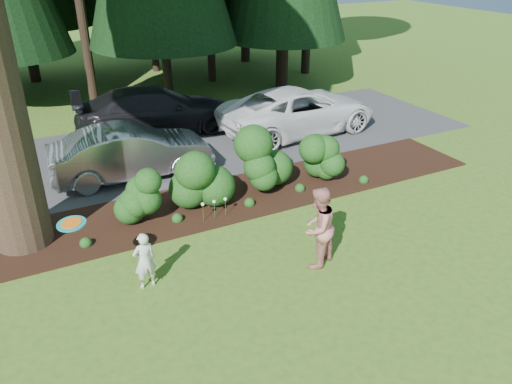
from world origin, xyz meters
The scene contains 11 objects.
ground centered at (0.00, 0.00, 0.00)m, with size 80.00×80.00×0.00m, color #3C631C.
mulch_bed centered at (0.00, 3.25, 0.03)m, with size 16.00×2.50×0.05m, color black.
driveway centered at (0.00, 7.50, 0.01)m, with size 22.00×6.00×0.03m, color #38383A.
shrub_row centered at (0.77, 3.14, 0.81)m, with size 6.53×1.60×1.61m.
lily_cluster centered at (-0.30, 2.40, 0.50)m, with size 0.69×0.09×0.57m.
car_silver_wagon centered at (-1.44, 5.84, 0.79)m, with size 1.60×4.59×1.51m, color #A6A6AA.
car_white_suv centered at (4.88, 6.91, 0.84)m, with size 2.67×5.80×1.61m, color white.
car_dark_suv centered at (0.34, 9.21, 0.85)m, with size 2.29×5.64×1.64m, color black.
child centered at (-2.55, 0.55, 0.62)m, with size 0.45×0.30×1.24m, color silver.
adult centered at (0.90, -0.34, 0.90)m, with size 0.88×0.69×1.81m, color red.
frisbee centered at (-3.74, 0.77, 1.67)m, with size 0.53×0.53×0.08m.
Camera 1 is at (-4.31, -7.70, 6.25)m, focal length 35.00 mm.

